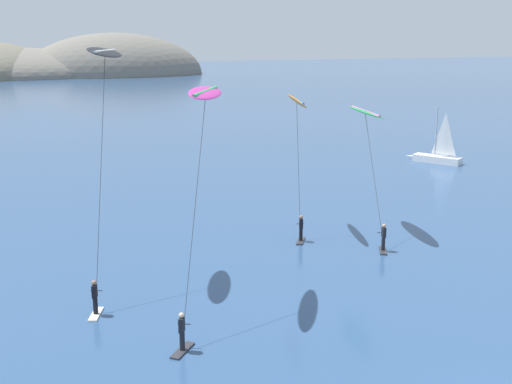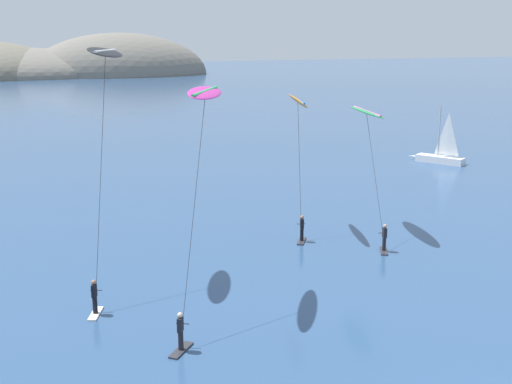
{
  "view_description": "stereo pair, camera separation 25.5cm",
  "coord_description": "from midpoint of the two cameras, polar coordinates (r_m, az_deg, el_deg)",
  "views": [
    {
      "loc": [
        -15.29,
        -14.02,
        12.59
      ],
      "look_at": [
        -3.84,
        15.37,
        4.87
      ],
      "focal_mm": 45.0,
      "sensor_mm": 36.0,
      "label": 1
    },
    {
      "loc": [
        -15.05,
        -14.11,
        12.59
      ],
      "look_at": [
        -3.84,
        15.37,
        4.87
      ],
      "focal_mm": 45.0,
      "sensor_mm": 36.0,
      "label": 2
    }
  ],
  "objects": [
    {
      "name": "kitesurfer_magenta",
      "position": [
        28.91,
        -4.48,
        6.8
      ],
      "size": [
        4.92,
        7.68,
        10.36
      ],
      "color": "#2D2D33",
      "rests_on": "ground"
    },
    {
      "name": "kitesurfer_orange",
      "position": [
        40.76,
        3.96,
        6.91
      ],
      "size": [
        2.34,
        5.53,
        8.98
      ],
      "color": "#2D2D33",
      "rests_on": "ground"
    },
    {
      "name": "kitesurfer_green",
      "position": [
        41.42,
        10.09,
        6.2
      ],
      "size": [
        2.83,
        8.03,
        8.12
      ],
      "color": "#2D2D33",
      "rests_on": "ground"
    },
    {
      "name": "headland_island",
      "position": [
        219.97,
        -17.44,
        9.86
      ],
      "size": [
        96.42,
        56.78,
        26.91
      ],
      "color": "#84755B",
      "rests_on": "ground"
    },
    {
      "name": "kitesurfer_black",
      "position": [
        32.71,
        -13.1,
        10.24
      ],
      "size": [
        3.66,
        7.6,
        12.1
      ],
      "color": "silver",
      "rests_on": "ground"
    },
    {
      "name": "sailboat_near",
      "position": [
        67.72,
        15.94,
        3.07
      ],
      "size": [
        3.94,
        5.56,
        5.7
      ],
      "color": "white",
      "rests_on": "ground"
    }
  ]
}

